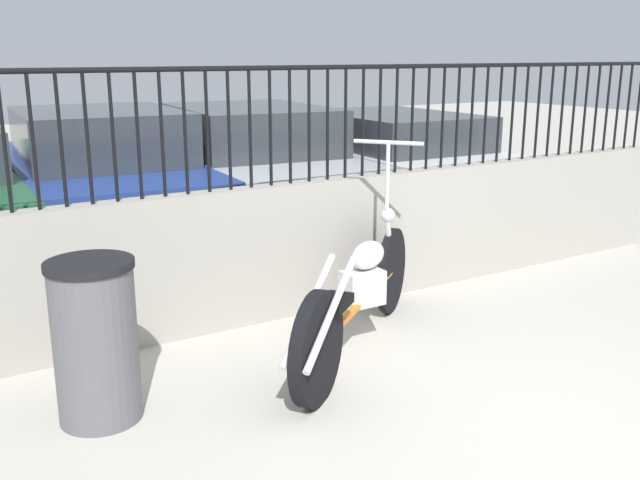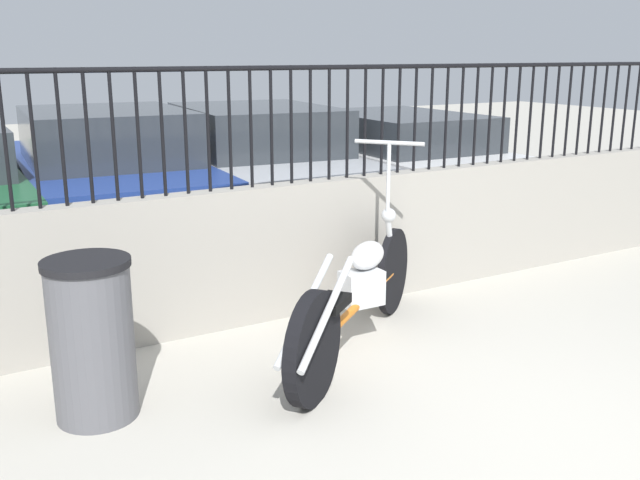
{
  "view_description": "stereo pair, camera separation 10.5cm",
  "coord_description": "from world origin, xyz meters",
  "px_view_note": "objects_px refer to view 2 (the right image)",
  "views": [
    {
      "loc": [
        -2.73,
        -2.2,
        1.99
      ],
      "look_at": [
        -0.19,
        1.99,
        0.7
      ],
      "focal_mm": 40.0,
      "sensor_mm": 36.0,
      "label": 1
    },
    {
      "loc": [
        -2.64,
        -2.25,
        1.99
      ],
      "look_at": [
        -0.19,
        1.99,
        0.7
      ],
      "focal_mm": 40.0,
      "sensor_mm": 36.0,
      "label": 2
    }
  ],
  "objects_px": {
    "motorcycle_orange": "(354,298)",
    "car_white": "(392,162)",
    "trash_bin": "(92,339)",
    "car_blue": "(107,176)",
    "car_silver": "(253,164)"
  },
  "relations": [
    {
      "from": "car_white",
      "to": "trash_bin",
      "type": "bearing_deg",
      "value": 129.89
    },
    {
      "from": "trash_bin",
      "to": "car_silver",
      "type": "relative_size",
      "value": 0.2
    },
    {
      "from": "trash_bin",
      "to": "car_blue",
      "type": "distance_m",
      "value": 4.06
    },
    {
      "from": "motorcycle_orange",
      "to": "trash_bin",
      "type": "height_order",
      "value": "motorcycle_orange"
    },
    {
      "from": "motorcycle_orange",
      "to": "car_blue",
      "type": "xyz_separation_m",
      "value": [
        -0.62,
        3.95,
        0.29
      ]
    },
    {
      "from": "car_blue",
      "to": "motorcycle_orange",
      "type": "bearing_deg",
      "value": -167.28
    },
    {
      "from": "car_blue",
      "to": "car_white",
      "type": "bearing_deg",
      "value": -93.04
    },
    {
      "from": "car_silver",
      "to": "car_blue",
      "type": "bearing_deg",
      "value": 96.86
    },
    {
      "from": "car_silver",
      "to": "trash_bin",
      "type": "bearing_deg",
      "value": 150.68
    },
    {
      "from": "motorcycle_orange",
      "to": "car_white",
      "type": "distance_m",
      "value": 4.54
    },
    {
      "from": "car_silver",
      "to": "car_white",
      "type": "height_order",
      "value": "car_silver"
    },
    {
      "from": "motorcycle_orange",
      "to": "car_silver",
      "type": "distance_m",
      "value": 4.13
    },
    {
      "from": "motorcycle_orange",
      "to": "trash_bin",
      "type": "bearing_deg",
      "value": 140.76
    },
    {
      "from": "motorcycle_orange",
      "to": "car_silver",
      "type": "height_order",
      "value": "car_silver"
    },
    {
      "from": "car_white",
      "to": "motorcycle_orange",
      "type": "bearing_deg",
      "value": 143.44
    }
  ]
}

